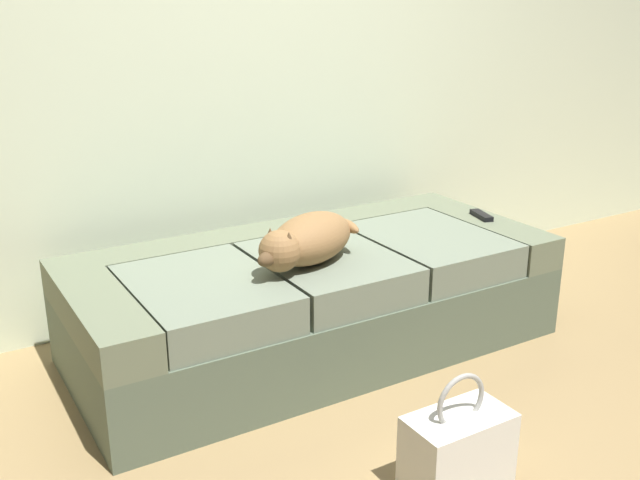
{
  "coord_description": "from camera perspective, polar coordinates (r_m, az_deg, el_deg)",
  "views": [
    {
      "loc": [
        -1.41,
        -1.37,
        1.41
      ],
      "look_at": [
        0.0,
        0.96,
        0.49
      ],
      "focal_mm": 40.62,
      "sensor_mm": 36.0,
      "label": 1
    }
  ],
  "objects": [
    {
      "name": "couch",
      "position": [
        3.02,
        -0.5,
        -4.63
      ],
      "size": [
        1.96,
        0.88,
        0.44
      ],
      "color": "#53614D",
      "rests_on": "ground"
    },
    {
      "name": "tv_remote",
      "position": [
        3.42,
        12.6,
        1.91
      ],
      "size": [
        0.08,
        0.16,
        0.02
      ],
      "primitive_type": "cube",
      "rotation": [
        0.0,
        0.0,
        -0.26
      ],
      "color": "black",
      "rests_on": "couch"
    },
    {
      "name": "ground_plane",
      "position": [
        2.42,
        12.48,
        -17.54
      ],
      "size": [
        10.0,
        10.0,
        0.0
      ],
      "primitive_type": "plane",
      "color": "#95794E"
    },
    {
      "name": "dog_tan",
      "position": [
        2.73,
        -1.08,
        -0.02
      ],
      "size": [
        0.53,
        0.38,
        0.19
      ],
      "color": "olive",
      "rests_on": "couch"
    },
    {
      "name": "handbag",
      "position": [
        2.28,
        10.84,
        -15.92
      ],
      "size": [
        0.32,
        0.18,
        0.38
      ],
      "color": "silver",
      "rests_on": "ground"
    }
  ]
}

